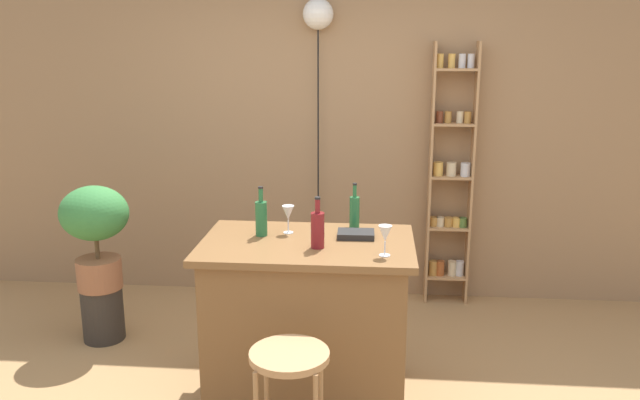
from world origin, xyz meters
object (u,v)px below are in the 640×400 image
Objects in this scene: bottle_olive_oil at (318,229)px; wine_glass_center at (385,234)px; plant_stool at (103,313)px; wine_glass_left at (288,214)px; bottle_sauce_amber at (354,211)px; spice_shelf at (450,180)px; potted_plant at (95,226)px; pendant_globe_light at (318,18)px; bar_stool at (290,381)px; cookbook at (356,234)px; bottle_soda_blue at (261,217)px.

bottle_olive_oil reaches higher than wine_glass_center.
plant_stool is 1.69m from wine_glass_left.
spice_shelf is at bearing 59.88° from bottle_sauce_amber.
potted_plant is 4.39× the size of wine_glass_center.
spice_shelf is 1.59m from pendant_globe_light.
spice_shelf is 1.73m from wine_glass_left.
cookbook reaches higher than bar_stool.
wine_glass_center is at bearing -15.60° from bottle_olive_oil.
plant_stool is 2.33× the size of wine_glass_left.
potted_plant is 4.39× the size of wine_glass_left.
wine_glass_left is at bearing -17.64° from potted_plant.
bar_stool is 2.83m from pendant_globe_light.
wine_glass_left is at bearing -17.64° from plant_stool.
pendant_globe_light is at bearing 178.02° from spice_shelf.
cookbook is 1.93m from pendant_globe_light.
spice_shelf reaches higher than bottle_sauce_amber.
wine_glass_left reaches higher than plant_stool.
bottle_olive_oil is at bearing -135.28° from cookbook.
plant_stool is 1.35× the size of bottle_olive_oil.
bottle_soda_blue is at bearing 157.21° from wine_glass_center.
bottle_soda_blue is at bearing -179.84° from cookbook.
bar_stool is 1.02m from bottle_soda_blue.
wine_glass_center reaches higher than plant_stool.
spice_shelf reaches higher than potted_plant.
wine_glass_center is (0.18, -0.50, 0.01)m from bottle_sauce_amber.
wine_glass_left is at bearing -128.72° from spice_shelf.
wine_glass_center is (-0.52, -1.71, 0.08)m from spice_shelf.
bottle_olive_oil is at bearing -53.04° from wine_glass_left.
bar_stool is 1.05m from wine_glass_left.
cookbook is at bearing 117.52° from wine_glass_center.
plant_stool is at bearing 156.06° from bottle_olive_oil.
bottle_olive_oil is 0.12× the size of pendant_globe_light.
pendant_globe_light reaches higher than wine_glass_left.
wine_glass_center is (0.56, -0.36, 0.00)m from wine_glass_left.
pendant_globe_light reaches higher than potted_plant.
spice_shelf is 9.70× the size of cookbook.
bottle_soda_blue is at bearing 108.36° from bar_stool.
pendant_globe_light is at bearing 104.90° from bottle_sauce_amber.
spice_shelf reaches higher than bar_stool.
bottle_soda_blue reaches higher than wine_glass_left.
cookbook is (-0.68, -1.40, -0.02)m from spice_shelf.
bar_stool is at bearing -41.04° from potted_plant.
bottle_olive_oil is (0.34, -0.20, -0.00)m from bottle_soda_blue.
bottle_soda_blue reaches higher than plant_stool.
pendant_globe_light is (0.05, 1.38, 1.14)m from wine_glass_left.
cookbook is (1.77, -0.49, 0.78)m from plant_stool.
potted_plant reaches higher than plant_stool.
bottle_olive_oil is at bearing 82.57° from bar_stool.
pendant_globe_light reaches higher than bottle_soda_blue.
bottle_soda_blue is at bearing -22.24° from plant_stool.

